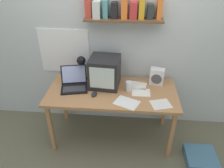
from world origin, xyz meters
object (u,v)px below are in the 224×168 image
at_px(printed_handout, 137,85).
at_px(juice_glass, 129,86).
at_px(loose_paper_near_laptop, 141,92).
at_px(computer_mouse, 94,94).
at_px(laptop, 74,82).
at_px(crt_monitor, 105,72).
at_px(space_heater, 157,76).
at_px(desk_lamp, 82,63).
at_px(loose_paper_near_monitor, 127,103).
at_px(open_notebook, 161,104).
at_px(floor_cushion, 201,158).
at_px(corner_desk, 112,95).

bearing_deg(printed_handout, juice_glass, -130.46).
bearing_deg(loose_paper_near_laptop, computer_mouse, -169.73).
bearing_deg(loose_paper_near_laptop, laptop, 175.24).
bearing_deg(laptop, computer_mouse, -43.04).
relative_size(crt_monitor, space_heater, 1.81).
bearing_deg(crt_monitor, space_heater, 12.23).
distance_m(desk_lamp, loose_paper_near_monitor, 0.76).
distance_m(desk_lamp, open_notebook, 1.07).
relative_size(computer_mouse, floor_cushion, 0.31).
bearing_deg(computer_mouse, loose_paper_near_laptop, 10.27).
bearing_deg(desk_lamp, open_notebook, -24.31).
xyz_separation_m(printed_handout, floor_cushion, (0.80, -0.50, -0.68)).
distance_m(crt_monitor, desk_lamp, 0.31).
bearing_deg(desk_lamp, loose_paper_near_monitor, -36.61).
distance_m(computer_mouse, printed_handout, 0.57).
relative_size(computer_mouse, printed_handout, 0.45).
relative_size(laptop, open_notebook, 1.47).
bearing_deg(space_heater, desk_lamp, -168.12).
xyz_separation_m(loose_paper_near_monitor, floor_cushion, (0.92, -0.12, -0.68)).
bearing_deg(space_heater, crt_monitor, -162.06).
height_order(desk_lamp, computer_mouse, desk_lamp).
xyz_separation_m(corner_desk, crt_monitor, (-0.10, 0.13, 0.25)).
relative_size(desk_lamp, printed_handout, 1.41).
relative_size(corner_desk, printed_handout, 6.19).
relative_size(space_heater, computer_mouse, 1.84).
bearing_deg(loose_paper_near_laptop, desk_lamp, 164.88).
distance_m(space_heater, printed_handout, 0.27).
bearing_deg(loose_paper_near_monitor, desk_lamp, 144.19).
bearing_deg(open_notebook, floor_cushion, -12.78).
bearing_deg(open_notebook, printed_handout, 123.59).
distance_m(open_notebook, loose_paper_near_laptop, 0.30).
distance_m(crt_monitor, printed_handout, 0.45).
height_order(crt_monitor, laptop, crt_monitor).
bearing_deg(loose_paper_near_laptop, floor_cushion, -24.11).
bearing_deg(juice_glass, crt_monitor, 161.63).
height_order(open_notebook, printed_handout, same).
bearing_deg(printed_handout, corner_desk, -152.42).
distance_m(laptop, loose_paper_near_monitor, 0.72).
relative_size(open_notebook, loose_paper_near_monitor, 0.80).
xyz_separation_m(corner_desk, laptop, (-0.48, 0.06, 0.12)).
xyz_separation_m(computer_mouse, printed_handout, (0.51, 0.27, -0.01)).
xyz_separation_m(corner_desk, open_notebook, (0.56, -0.22, 0.07)).
bearing_deg(crt_monitor, loose_paper_near_monitor, -46.84).
bearing_deg(crt_monitor, loose_paper_near_laptop, -12.73).
height_order(desk_lamp, loose_paper_near_laptop, desk_lamp).
height_order(loose_paper_near_laptop, floor_cushion, loose_paper_near_laptop).
bearing_deg(floor_cushion, loose_paper_near_laptop, 155.89).
bearing_deg(floor_cushion, space_heater, 134.62).
bearing_deg(loose_paper_near_monitor, juice_glass, 86.43).
bearing_deg(space_heater, computer_mouse, -146.10).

